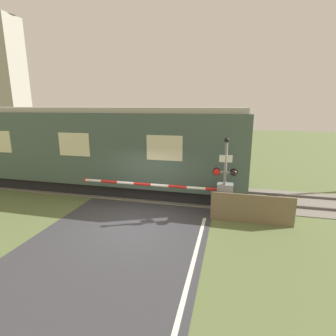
{
  "coord_description": "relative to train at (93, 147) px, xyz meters",
  "views": [
    {
      "loc": [
        3.41,
        -8.4,
        4.23
      ],
      "look_at": [
        0.84,
        2.03,
        1.66
      ],
      "focal_mm": 28.0,
      "sensor_mm": 36.0,
      "label": 1
    }
  ],
  "objects": [
    {
      "name": "ground_plane",
      "position": [
        3.59,
        -3.68,
        -2.12
      ],
      "size": [
        80.0,
        80.0,
        0.0
      ],
      "primitive_type": "plane",
      "color": "#5B6B3D"
    },
    {
      "name": "roadside_fence",
      "position": [
        7.83,
        -2.68,
        -1.57
      ],
      "size": [
        2.96,
        0.06,
        1.1
      ],
      "color": "#726047",
      "rests_on": "ground_plane"
    },
    {
      "name": "signal_post",
      "position": [
        6.81,
        -2.41,
        -0.36
      ],
      "size": [
        0.92,
        0.26,
        3.11
      ],
      "color": "gray",
      "rests_on": "ground_plane"
    },
    {
      "name": "track_bed",
      "position": [
        3.59,
        0.0,
        -2.1
      ],
      "size": [
        36.0,
        3.2,
        0.13
      ],
      "color": "slate",
      "rests_on": "ground_plane"
    },
    {
      "name": "distant_building",
      "position": [
        -21.93,
        18.08,
        5.95
      ],
      "size": [
        3.63,
        3.63,
        15.98
      ],
      "color": "#9E998E",
      "rests_on": "ground_plane"
    },
    {
      "name": "crossing_barrier",
      "position": [
        6.32,
        -2.25,
        -1.39
      ],
      "size": [
        6.37,
        0.44,
        1.32
      ],
      "color": "gray",
      "rests_on": "ground_plane"
    },
    {
      "name": "train",
      "position": [
        0.0,
        0.0,
        0.0
      ],
      "size": [
        15.49,
        3.2,
        4.15
      ],
      "color": "black",
      "rests_on": "ground_plane"
    }
  ]
}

